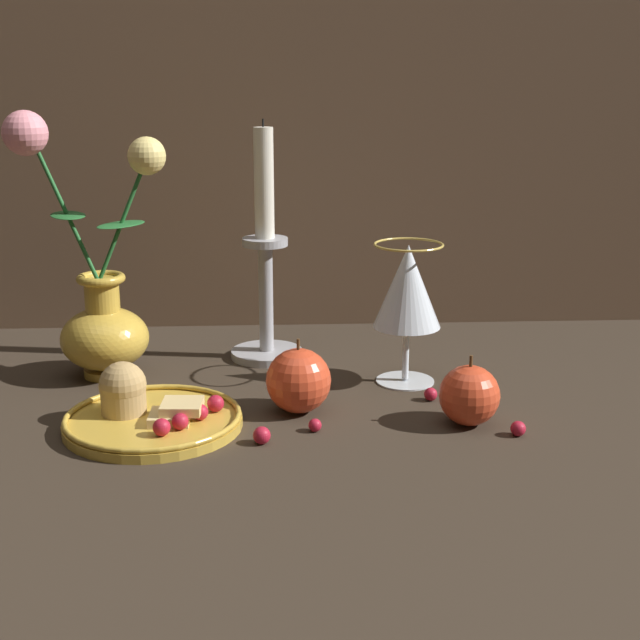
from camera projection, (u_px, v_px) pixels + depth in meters
ground_plane at (271, 400)px, 1.03m from camera, size 2.40×2.40×0.00m
vase at (99, 300)px, 1.08m from camera, size 0.18×0.11×0.32m
plate_with_pastries at (148, 412)px, 0.95m from camera, size 0.19×0.19×0.07m
wine_glass at (407, 292)px, 1.06m from camera, size 0.08×0.08×0.17m
candlestick at (266, 273)px, 1.15m from camera, size 0.09×0.09×0.31m
apple_beside_vase at (299, 381)px, 0.98m from camera, size 0.07×0.07×0.08m
apple_near_glass at (469, 395)px, 0.95m from camera, size 0.07×0.07×0.08m
berry_near_plate at (431, 394)px, 1.02m from camera, size 0.02×0.02×0.02m
berry_front_center at (324, 380)px, 1.07m from camera, size 0.02×0.02×0.02m
berry_by_glass_stem at (315, 425)px, 0.94m from camera, size 0.01×0.01×0.01m
berry_under_candlestick at (518, 429)px, 0.92m from camera, size 0.02×0.02×0.02m
berry_far_right at (262, 435)px, 0.90m from camera, size 0.02×0.02×0.02m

